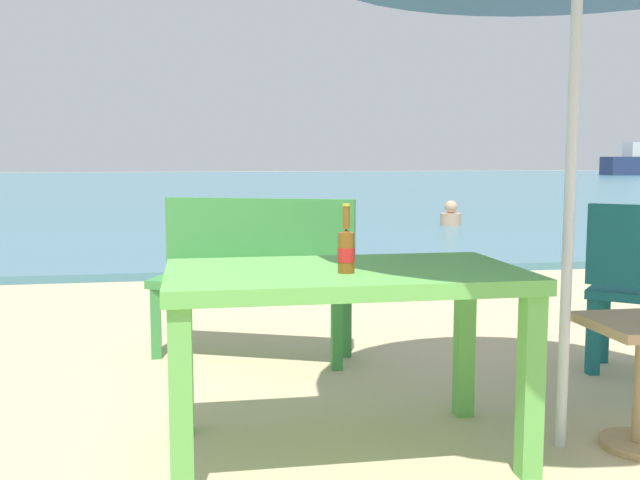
{
  "coord_description": "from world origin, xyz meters",
  "views": [
    {
      "loc": [
        -1.22,
        -2.22,
        1.2
      ],
      "look_at": [
        -0.32,
        3.0,
        0.6
      ],
      "focal_mm": 41.21,
      "sensor_mm": 36.0,
      "label": 1
    }
  ],
  "objects_px": {
    "beer_bottle_amber": "(346,249)",
    "bench_green_left": "(254,267)",
    "picnic_table_green": "(344,296)",
    "swimmer_person": "(451,216)"
  },
  "relations": [
    {
      "from": "bench_green_left",
      "to": "picnic_table_green",
      "type": "bearing_deg",
      "value": -81.54
    },
    {
      "from": "picnic_table_green",
      "to": "swimmer_person",
      "type": "xyz_separation_m",
      "value": [
        3.59,
        8.71,
        -0.41
      ]
    },
    {
      "from": "beer_bottle_amber",
      "to": "bench_green_left",
      "type": "xyz_separation_m",
      "value": [
        -0.22,
        1.67,
        -0.31
      ]
    },
    {
      "from": "picnic_table_green",
      "to": "bench_green_left",
      "type": "xyz_separation_m",
      "value": [
        -0.23,
        1.56,
        -0.11
      ]
    },
    {
      "from": "picnic_table_green",
      "to": "bench_green_left",
      "type": "bearing_deg",
      "value": 98.46
    },
    {
      "from": "picnic_table_green",
      "to": "beer_bottle_amber",
      "type": "bearing_deg",
      "value": -97.86
    },
    {
      "from": "picnic_table_green",
      "to": "beer_bottle_amber",
      "type": "distance_m",
      "value": 0.23
    },
    {
      "from": "beer_bottle_amber",
      "to": "bench_green_left",
      "type": "relative_size",
      "value": 0.21
    },
    {
      "from": "picnic_table_green",
      "to": "bench_green_left",
      "type": "distance_m",
      "value": 1.58
    },
    {
      "from": "picnic_table_green",
      "to": "swimmer_person",
      "type": "relative_size",
      "value": 3.41
    }
  ]
}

